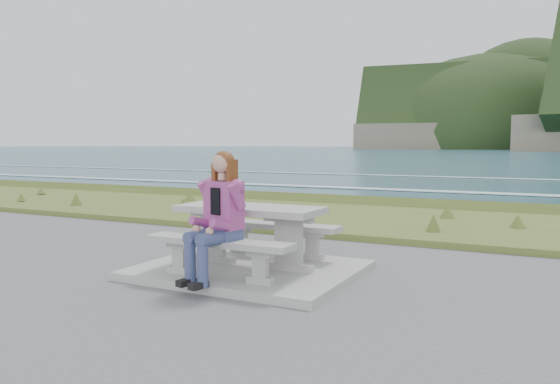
{
  "coord_description": "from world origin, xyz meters",
  "views": [
    {
      "loc": [
        3.36,
        -5.77,
        1.61
      ],
      "look_at": [
        -0.19,
        1.2,
        0.92
      ],
      "focal_mm": 35.0,
      "sensor_mm": 36.0,
      "label": 1
    }
  ],
  "objects": [
    {
      "name": "bench_landward",
      "position": [
        0.0,
        -0.7,
        0.45
      ],
      "size": [
        1.8,
        0.35,
        0.45
      ],
      "color": "#9A9A95",
      "rests_on": "concrete_slab"
    },
    {
      "name": "concrete_slab",
      "position": [
        0.0,
        0.0,
        0.05
      ],
      "size": [
        2.6,
        2.1,
        0.1
      ],
      "primitive_type": "cube",
      "color": "#9A9A95",
      "rests_on": "ground"
    },
    {
      "name": "seated_woman",
      "position": [
        0.03,
        -0.83,
        0.63
      ],
      "size": [
        0.54,
        0.78,
        1.43
      ],
      "rotation": [
        0.0,
        0.0,
        -0.23
      ],
      "color": "navy",
      "rests_on": "concrete_slab"
    },
    {
      "name": "shore_drop",
      "position": [
        0.0,
        7.9,
        0.0
      ],
      "size": [
        160.0,
        0.8,
        2.2
      ],
      "primitive_type": "cube",
      "color": "#625B49",
      "rests_on": "ground"
    },
    {
      "name": "picnic_table",
      "position": [
        0.0,
        0.0,
        0.68
      ],
      "size": [
        1.8,
        0.75,
        0.75
      ],
      "color": "#9A9A95",
      "rests_on": "concrete_slab"
    },
    {
      "name": "ocean",
      "position": [
        0.0,
        25.09,
        -1.74
      ],
      "size": [
        1600.0,
        1600.0,
        0.09
      ],
      "color": "#1F4858",
      "rests_on": "ground"
    },
    {
      "name": "bench_seaward",
      "position": [
        0.0,
        0.7,
        0.45
      ],
      "size": [
        1.8,
        0.35,
        0.45
      ],
      "color": "#9A9A95",
      "rests_on": "concrete_slab"
    },
    {
      "name": "grass_verge",
      "position": [
        0.0,
        5.0,
        0.0
      ],
      "size": [
        160.0,
        4.5,
        0.22
      ],
      "primitive_type": "cube",
      "color": "#3E511E",
      "rests_on": "ground"
    }
  ]
}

